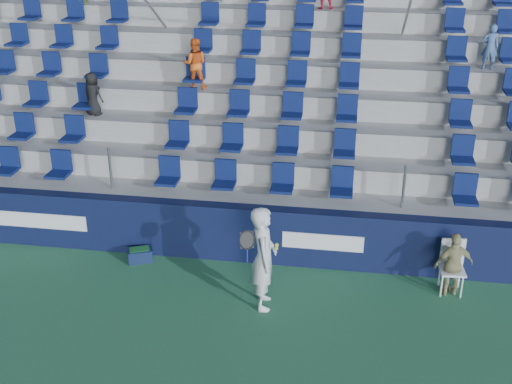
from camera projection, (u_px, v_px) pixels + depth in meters
ground at (217, 357)px, 10.40m from camera, size 70.00×70.00×0.00m
sponsor_wall at (249, 234)px, 12.97m from camera, size 24.00×0.32×1.20m
grandstand at (280, 91)px, 16.91m from camera, size 24.00×8.17×6.63m
tennis_player at (263, 258)px, 11.34m from camera, size 0.69×0.79×1.98m
line_judge_chair at (452, 262)px, 11.99m from camera, size 0.49×0.50×1.03m
line_judge at (453, 264)px, 11.83m from camera, size 0.80×0.51×1.26m
ball_bin at (140, 254)px, 13.11m from camera, size 0.57×0.49×0.27m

